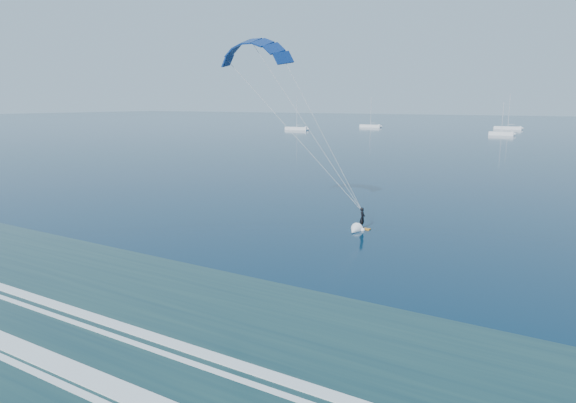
% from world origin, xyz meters
% --- Properties ---
extents(kitesurfer_rig, '(14.54, 5.95, 17.61)m').
position_xyz_m(kitesurfer_rig, '(5.20, 32.51, 9.21)').
color(kitesurfer_rig, orange).
rests_on(kitesurfer_rig, ground).
extents(sailboat_0, '(9.88, 2.40, 13.28)m').
position_xyz_m(sailboat_0, '(-77.95, 171.85, 0.69)').
color(sailboat_0, white).
rests_on(sailboat_0, ground).
extents(sailboat_1, '(9.50, 2.40, 12.94)m').
position_xyz_m(sailboat_1, '(-61.08, 207.42, 0.69)').
color(sailboat_1, white).
rests_on(sailboat_1, ground).
extents(sailboat_2, '(10.63, 2.40, 14.07)m').
position_xyz_m(sailboat_2, '(-6.58, 221.29, 0.70)').
color(sailboat_2, white).
rests_on(sailboat_2, ground).
extents(sailboat_3, '(7.86, 2.40, 11.02)m').
position_xyz_m(sailboat_3, '(-2.12, 179.05, 0.68)').
color(sailboat_3, white).
rests_on(sailboat_3, ground).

